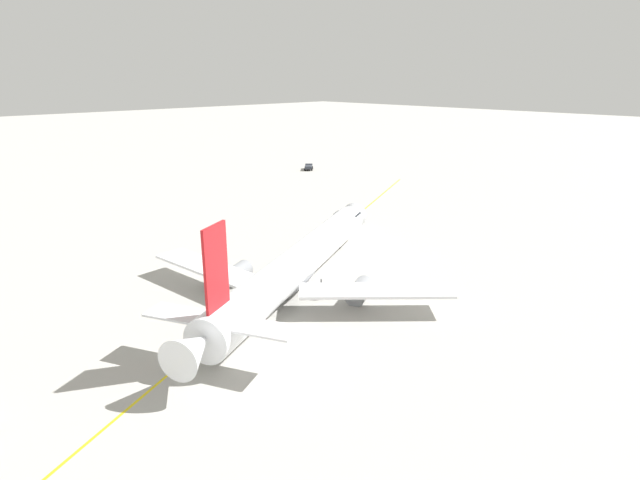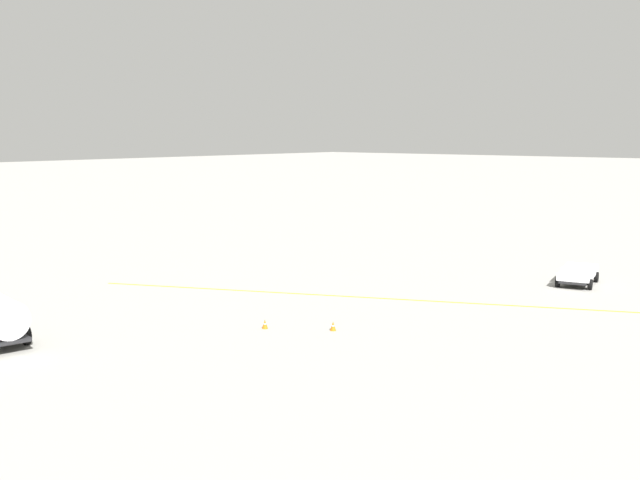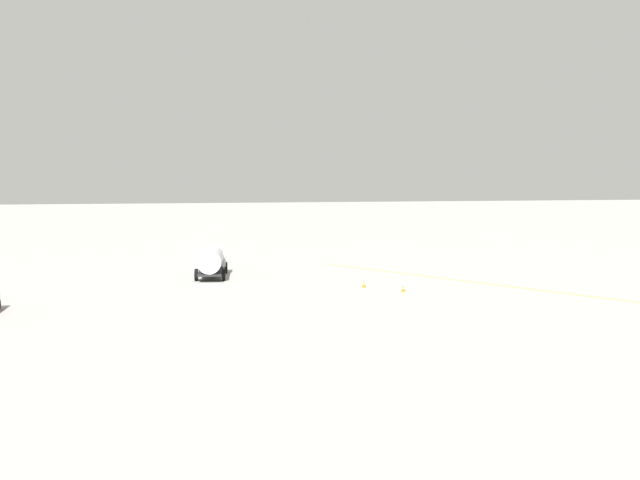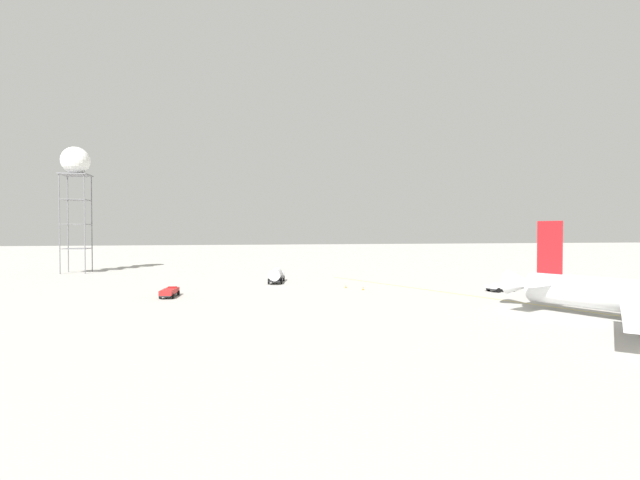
{
  "view_description": "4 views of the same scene",
  "coord_description": "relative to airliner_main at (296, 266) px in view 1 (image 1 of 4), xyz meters",
  "views": [
    {
      "loc": [
        -36.81,
        -39.42,
        22.25
      ],
      "look_at": [
        2.17,
        0.34,
        4.6
      ],
      "focal_mm": 29.27,
      "sensor_mm": 36.0,
      "label": 1
    },
    {
      "loc": [
        -13.13,
        -58.43,
        11.48
      ],
      "look_at": [
        -33.43,
        -33.91,
        6.92
      ],
      "focal_mm": 42.01,
      "sensor_mm": 36.0,
      "label": 2
    },
    {
      "loc": [
        18.24,
        -48.43,
        9.0
      ],
      "look_at": [
        -33.43,
        -33.91,
        4.89
      ],
      "focal_mm": 43.23,
      "sensor_mm": 36.0,
      "label": 3
    },
    {
      "loc": [
        34.96,
        -47.05,
        10.26
      ],
      "look_at": [
        -33.43,
        -33.91,
        8.84
      ],
      "focal_mm": 25.22,
      "sensor_mm": 36.0,
      "label": 4
    }
  ],
  "objects": [
    {
      "name": "baggage_truck_truck",
      "position": [
        52.39,
        53.82,
        -1.94
      ],
      "size": [
        4.2,
        4.13,
        1.22
      ],
      "rotation": [
        0.0,
        0.0,
        0.76
      ],
      "color": "#232326",
      "rests_on": "ground_plane"
    },
    {
      "name": "taxiway_centreline",
      "position": [
        -0.77,
        2.66,
        -2.65
      ],
      "size": [
        118.54,
        55.74,
        0.01
      ],
      "rotation": [
        0.0,
        0.0,
        0.44
      ],
      "color": "yellow",
      "rests_on": "ground_plane"
    },
    {
      "name": "ground_plane",
      "position": [
        1.84,
        0.13,
        -2.66
      ],
      "size": [
        600.0,
        600.0,
        0.0
      ],
      "primitive_type": "plane",
      "color": "#ADAAA3"
    },
    {
      "name": "airliner_main",
      "position": [
        0.0,
        0.0,
        0.0
      ],
      "size": [
        40.98,
        31.11,
        11.67
      ],
      "rotation": [
        0.0,
        0.0,
        0.45
      ],
      "color": "white",
      "rests_on": "ground_plane"
    }
  ]
}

